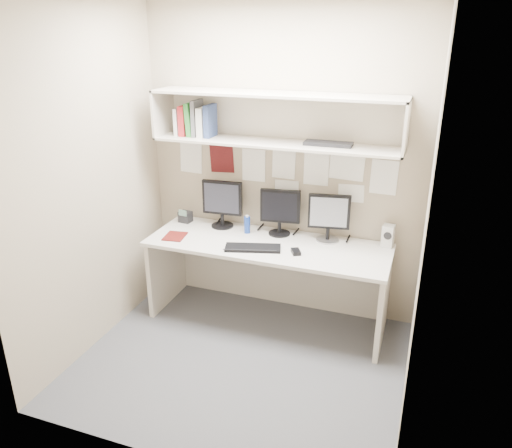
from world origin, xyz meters
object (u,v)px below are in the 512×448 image
(monitor_center, at_px, (280,210))
(maroon_notebook, at_px, (175,236))
(keyboard, at_px, (253,248))
(desk_phone, at_px, (185,217))
(monitor_left, at_px, (222,202))
(monitor_right, at_px, (329,215))
(desk, at_px, (268,282))
(speaker, at_px, (388,236))

(monitor_center, xyz_separation_m, maroon_notebook, (-0.82, -0.37, -0.21))
(monitor_center, xyz_separation_m, keyboard, (-0.11, -0.38, -0.21))
(monitor_center, relative_size, maroon_notebook, 1.94)
(monitor_center, height_order, desk_phone, monitor_center)
(monitor_left, xyz_separation_m, maroon_notebook, (-0.28, -0.37, -0.23))
(maroon_notebook, relative_size, desk_phone, 1.57)
(monitor_center, relative_size, monitor_right, 0.99)
(maroon_notebook, bearing_deg, keyboard, -9.31)
(desk, distance_m, monitor_left, 0.81)
(maroon_notebook, bearing_deg, desk_phone, 94.36)
(monitor_left, relative_size, monitor_right, 1.05)
(maroon_notebook, height_order, desk_phone, desk_phone)
(desk, distance_m, monitor_right, 0.77)
(monitor_center, xyz_separation_m, monitor_right, (0.42, -0.00, 0.00))
(monitor_left, height_order, speaker, monitor_left)
(keyboard, bearing_deg, desk_phone, 139.43)
(speaker, height_order, desk_phone, speaker)
(desk, bearing_deg, speaker, 15.64)
(monitor_left, height_order, keyboard, monitor_left)
(monitor_center, height_order, keyboard, monitor_center)
(keyboard, height_order, desk_phone, desk_phone)
(monitor_right, distance_m, keyboard, 0.68)
(monitor_right, height_order, desk_phone, monitor_right)
(desk, relative_size, monitor_left, 4.78)
(monitor_center, bearing_deg, keyboard, -113.33)
(monitor_right, relative_size, speaker, 2.20)
(keyboard, bearing_deg, monitor_center, 58.54)
(keyboard, bearing_deg, monitor_left, 122.13)
(desk_phone, bearing_deg, monitor_left, 9.79)
(speaker, bearing_deg, maroon_notebook, -160.01)
(monitor_center, bearing_deg, monitor_right, -7.80)
(desk, height_order, speaker, speaker)
(monitor_left, distance_m, keyboard, 0.61)
(desk, distance_m, monitor_center, 0.62)
(monitor_left, relative_size, keyboard, 0.94)
(monitor_center, height_order, speaker, monitor_center)
(monitor_left, bearing_deg, desk_phone, 179.12)
(keyboard, xyz_separation_m, speaker, (1.01, 0.42, 0.08))
(monitor_right, relative_size, maroon_notebook, 1.95)
(desk_phone, bearing_deg, keyboard, -18.24)
(maroon_notebook, bearing_deg, monitor_right, 8.43)
(desk, height_order, monitor_left, monitor_left)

